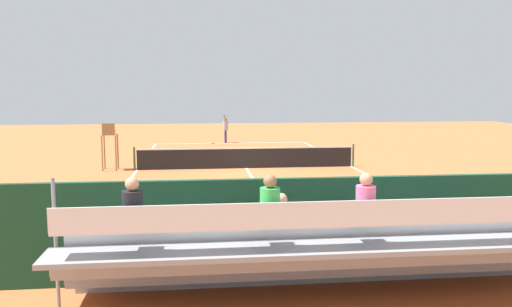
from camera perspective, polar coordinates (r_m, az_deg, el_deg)
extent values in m
plane|color=#BC6033|center=(24.20, -1.06, -1.62)|extent=(60.00, 60.00, 0.00)
cube|color=white|center=(35.08, -2.75, 1.16)|extent=(10.00, 0.10, 0.01)
cube|color=white|center=(13.53, 3.37, -8.81)|extent=(10.00, 0.10, 0.01)
cube|color=white|center=(25.16, 10.35, -1.39)|extent=(0.10, 22.00, 0.01)
cube|color=white|center=(24.26, -12.91, -1.78)|extent=(0.10, 22.00, 0.01)
cube|color=white|center=(30.17, -2.14, 0.16)|extent=(7.50, 0.10, 0.01)
cube|color=white|center=(18.29, 0.72, -4.54)|extent=(7.50, 0.10, 0.01)
cube|color=white|center=(24.20, -1.06, -1.61)|extent=(0.10, 12.10, 0.01)
cube|color=white|center=(35.08, -2.75, 1.16)|extent=(0.10, 0.30, 0.01)
cube|color=black|center=(24.14, -1.07, -0.55)|extent=(10.00, 0.02, 0.91)
cube|color=white|center=(24.08, -1.07, 0.59)|extent=(10.00, 0.04, 0.06)
cylinder|color=#2D5133|center=(25.12, 10.59, -0.19)|extent=(0.10, 0.10, 1.07)
cylinder|color=#2D5133|center=(24.19, -13.18, -0.54)|extent=(0.10, 0.10, 1.07)
cube|color=#194228|center=(10.43, 6.25, -8.06)|extent=(18.00, 0.16, 2.00)
cube|color=gray|center=(10.34, 6.62, -12.71)|extent=(9.00, 0.10, 0.45)
cube|color=gray|center=(9.96, 7.10, -12.39)|extent=(9.00, 0.80, 0.08)
cube|color=gray|center=(10.37, 6.58, -12.66)|extent=(9.00, 0.04, 0.45)
cube|color=silver|center=(9.73, 7.28, -10.25)|extent=(8.60, 0.36, 0.04)
cube|color=silver|center=(9.50, 7.56, -9.42)|extent=(8.60, 0.03, 0.36)
cube|color=gray|center=(9.08, 8.35, -11.38)|extent=(9.00, 0.80, 0.08)
cube|color=gray|center=(9.48, 7.73, -11.72)|extent=(9.00, 0.04, 0.45)
cube|color=silver|center=(8.86, 8.56, -9.00)|extent=(8.60, 0.36, 0.04)
cube|color=silver|center=(8.64, 8.90, -8.06)|extent=(8.60, 0.03, 0.36)
cube|color=gray|center=(8.21, 9.85, -10.14)|extent=(9.00, 0.80, 0.08)
cube|color=gray|center=(8.61, 9.10, -10.58)|extent=(9.00, 0.04, 0.45)
cube|color=silver|center=(8.00, 10.12, -7.48)|extent=(8.60, 0.36, 0.04)
cube|color=silver|center=(7.78, 10.53, -6.39)|extent=(8.60, 0.03, 0.36)
cylinder|color=gray|center=(8.99, -21.05, -9.88)|extent=(0.06, 0.06, 2.35)
cube|color=#2D2D33|center=(9.66, -0.99, -10.08)|extent=(0.32, 0.40, 0.12)
cylinder|color=black|center=(9.46, -0.93, -8.65)|extent=(0.30, 0.30, 0.45)
sphere|color=beige|center=(9.38, -0.93, -6.74)|extent=(0.20, 0.20, 0.20)
cube|color=#2D2D33|center=(9.94, 8.51, -9.66)|extent=(0.32, 0.40, 0.12)
cylinder|color=purple|center=(9.75, 8.73, -8.25)|extent=(0.30, 0.30, 0.45)
sphere|color=tan|center=(9.67, 8.77, -6.40)|extent=(0.20, 0.20, 0.20)
cube|color=#2D2D33|center=(7.90, 1.41, -7.25)|extent=(0.32, 0.40, 0.12)
cylinder|color=green|center=(7.72, 1.54, -5.42)|extent=(0.30, 0.30, 0.45)
sphere|color=#8C6647|center=(7.65, 1.55, -3.05)|extent=(0.20, 0.20, 0.20)
cube|color=#2D2D33|center=(7.89, -13.19, -7.47)|extent=(0.32, 0.40, 0.12)
cylinder|color=black|center=(7.70, -13.36, -5.65)|extent=(0.30, 0.30, 0.45)
sphere|color=tan|center=(7.64, -13.43, -3.27)|extent=(0.20, 0.20, 0.20)
cube|color=#2D2D33|center=(8.22, 11.60, -6.82)|extent=(0.32, 0.40, 0.12)
cylinder|color=pink|center=(8.05, 11.92, -5.05)|extent=(0.30, 0.30, 0.45)
sphere|color=tan|center=(7.99, 11.98, -2.77)|extent=(0.20, 0.20, 0.20)
cube|color=#2D2D33|center=(10.62, 19.13, -8.88)|extent=(0.32, 0.40, 0.12)
cylinder|color=pink|center=(10.44, 19.48, -7.54)|extent=(0.30, 0.30, 0.45)
sphere|color=tan|center=(10.36, 19.56, -5.81)|extent=(0.20, 0.20, 0.20)
cube|color=#2D2D33|center=(8.79, -13.31, -8.99)|extent=(0.32, 0.40, 0.12)
cylinder|color=black|center=(8.60, -13.47, -7.38)|extent=(0.30, 0.30, 0.45)
sphere|color=tan|center=(8.52, -13.53, -5.27)|extent=(0.20, 0.20, 0.20)
cube|color=#2D2D33|center=(8.83, 2.64, -8.72)|extent=(0.32, 0.40, 0.12)
cylinder|color=red|center=(8.64, 2.78, -7.12)|extent=(0.30, 0.30, 0.45)
sphere|color=tan|center=(8.56, 2.79, -5.01)|extent=(0.20, 0.20, 0.20)
cylinder|color=olive|center=(24.76, -14.90, 0.20)|extent=(0.07, 0.07, 1.60)
cylinder|color=olive|center=(24.86, -16.27, 0.18)|extent=(0.07, 0.07, 1.60)
cylinder|color=olive|center=(24.18, -15.11, 0.03)|extent=(0.07, 0.07, 1.60)
cylinder|color=olive|center=(24.27, -16.51, 0.01)|extent=(0.07, 0.07, 1.60)
cube|color=olive|center=(24.43, -15.77, 2.04)|extent=(0.56, 0.56, 0.06)
cube|color=olive|center=(24.17, -15.88, 2.63)|extent=(0.56, 0.06, 0.48)
cube|color=olive|center=(24.38, -15.17, 2.40)|extent=(0.04, 0.48, 0.04)
cube|color=olive|center=(24.46, -16.38, 2.38)|extent=(0.04, 0.48, 0.04)
cube|color=#9E754C|center=(11.73, 12.73, -9.25)|extent=(1.80, 0.40, 0.05)
cylinder|color=#9E754C|center=(12.06, 16.12, -10.02)|extent=(0.06, 0.06, 0.45)
cylinder|color=#9E754C|center=(11.58, 9.13, -10.54)|extent=(0.06, 0.06, 0.45)
cube|color=#9E754C|center=(11.49, 13.07, -8.06)|extent=(1.80, 0.04, 0.36)
cube|color=#B22D2D|center=(11.22, 5.35, -11.30)|extent=(0.90, 0.36, 0.36)
cylinder|color=navy|center=(35.41, -3.33, 1.90)|extent=(0.14, 0.14, 0.85)
cylinder|color=navy|center=(35.19, -3.37, 1.86)|extent=(0.14, 0.14, 0.85)
cylinder|color=#9399A3|center=(35.24, -3.36, 3.05)|extent=(0.41, 0.41, 0.60)
sphere|color=#8C6647|center=(35.21, -3.37, 3.72)|extent=(0.22, 0.22, 0.22)
cylinder|color=#8C6647|center=(34.99, -3.41, 3.84)|extent=(0.26, 0.13, 0.55)
cylinder|color=#8C6647|center=(35.46, -3.32, 3.13)|extent=(0.10, 0.10, 0.50)
cylinder|color=black|center=(34.84, -4.75, 1.12)|extent=(0.27, 0.15, 0.03)
torus|color=#D8CC4C|center=(34.94, -5.16, 1.13)|extent=(0.40, 0.40, 0.02)
cylinder|color=white|center=(34.94, -5.16, 1.13)|extent=(0.25, 0.25, 0.00)
sphere|color=#CCDB33|center=(34.28, -0.29, 1.07)|extent=(0.07, 0.07, 0.07)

